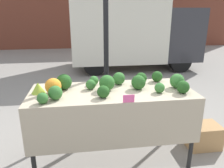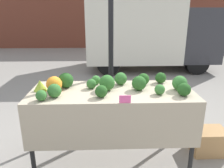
{
  "view_description": "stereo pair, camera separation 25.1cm",
  "coord_description": "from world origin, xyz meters",
  "views": [
    {
      "loc": [
        -0.33,
        -2.37,
        1.78
      ],
      "look_at": [
        0.0,
        0.0,
        1.0
      ],
      "focal_mm": 35.0,
      "sensor_mm": 36.0,
      "label": 1
    },
    {
      "loc": [
        -0.08,
        -2.39,
        1.78
      ],
      "look_at": [
        0.0,
        0.0,
        1.0
      ],
      "focal_mm": 35.0,
      "sensor_mm": 36.0,
      "label": 2
    }
  ],
  "objects": [
    {
      "name": "parked_truck",
      "position": [
        1.25,
        4.76,
        1.33
      ],
      "size": [
        4.02,
        2.01,
        2.55
      ],
      "color": "silver",
      "rests_on": "ground_plane"
    },
    {
      "name": "produce_crate",
      "position": [
        1.28,
        0.08,
        0.16
      ],
      "size": [
        0.44,
        0.33,
        0.33
      ],
      "color": "tan",
      "rests_on": "ground_plane"
    },
    {
      "name": "broccoli_head_1",
      "position": [
        -0.74,
        -0.28,
        0.98
      ],
      "size": [
        0.11,
        0.11,
        0.11
      ],
      "color": "#336B2D",
      "rests_on": "market_table"
    },
    {
      "name": "broccoli_head_5",
      "position": [
        0.78,
        -0.2,
        0.99
      ],
      "size": [
        0.14,
        0.14,
        0.14
      ],
      "color": "#23511E",
      "rests_on": "market_table"
    },
    {
      "name": "broccoli_head_4",
      "position": [
        0.63,
        0.26,
        0.99
      ],
      "size": [
        0.14,
        0.14,
        0.14
      ],
      "color": "#23511E",
      "rests_on": "market_table"
    },
    {
      "name": "broccoli_head_12",
      "position": [
        -0.06,
        0.02,
        1.01
      ],
      "size": [
        0.18,
        0.18,
        0.18
      ],
      "color": "#2D6628",
      "rests_on": "market_table"
    },
    {
      "name": "broccoli_head_6",
      "position": [
        -0.62,
        -0.19,
        0.99
      ],
      "size": [
        0.15,
        0.15,
        0.15
      ],
      "color": "#336B2D",
      "rests_on": "market_table"
    },
    {
      "name": "romanesco_head",
      "position": [
        -0.83,
        0.03,
        0.98
      ],
      "size": [
        0.15,
        0.15,
        0.12
      ],
      "color": "#93B238",
      "rests_on": "market_table"
    },
    {
      "name": "building_facade",
      "position": [
        0.0,
        9.58,
        2.31
      ],
      "size": [
        16.0,
        0.6,
        4.62
      ],
      "color": "brown",
      "rests_on": "ground_plane"
    },
    {
      "name": "broccoli_head_0",
      "position": [
        0.52,
        -0.15,
        0.98
      ],
      "size": [
        0.12,
        0.12,
        0.12
      ],
      "color": "#387533",
      "rests_on": "market_table"
    },
    {
      "name": "broccoli_head_10",
      "position": [
        0.79,
        -0.01,
        1.01
      ],
      "size": [
        0.17,
        0.17,
        0.17
      ],
      "color": "#387533",
      "rests_on": "market_table"
    },
    {
      "name": "broccoli_head_2",
      "position": [
        -0.12,
        -0.21,
        0.99
      ],
      "size": [
        0.13,
        0.13,
        0.13
      ],
      "color": "#23511E",
      "rests_on": "market_table"
    },
    {
      "name": "broccoli_head_11",
      "position": [
        -0.24,
        0.08,
        0.98
      ],
      "size": [
        0.12,
        0.12,
        0.12
      ],
      "color": "#336B2D",
      "rests_on": "market_table"
    },
    {
      "name": "market_table",
      "position": [
        0.0,
        -0.07,
        0.79
      ],
      "size": [
        1.9,
        0.77,
        0.92
      ],
      "color": "tan",
      "rests_on": "ground_plane"
    },
    {
      "name": "orange_cauliflower",
      "position": [
        -0.66,
        -0.01,
        1.01
      ],
      "size": [
        0.18,
        0.18,
        0.18
      ],
      "color": "orange",
      "rests_on": "market_table"
    },
    {
      "name": "price_sign",
      "position": [
        0.12,
        -0.37,
        0.96
      ],
      "size": [
        0.12,
        0.01,
        0.08
      ],
      "color": "#F45B9E",
      "rests_on": "market_table"
    },
    {
      "name": "broccoli_head_13",
      "position": [
        0.31,
        0.01,
        1.0
      ],
      "size": [
        0.17,
        0.17,
        0.17
      ],
      "color": "#285B23",
      "rests_on": "market_table"
    },
    {
      "name": "broccoli_head_7",
      "position": [
        0.12,
        0.22,
        1.0
      ],
      "size": [
        0.16,
        0.16,
        0.16
      ],
      "color": "#336B2D",
      "rests_on": "market_table"
    },
    {
      "name": "broccoli_head_8",
      "position": [
        -0.55,
        0.13,
        1.01
      ],
      "size": [
        0.18,
        0.18,
        0.18
      ],
      "color": "#23511E",
      "rests_on": "market_table"
    },
    {
      "name": "broccoli_head_9",
      "position": [
        0.4,
        0.2,
        0.99
      ],
      "size": [
        0.15,
        0.15,
        0.15
      ],
      "color": "#23511E",
      "rests_on": "market_table"
    },
    {
      "name": "broccoli_head_3",
      "position": [
        -0.19,
        0.24,
        0.98
      ],
      "size": [
        0.11,
        0.11,
        0.11
      ],
      "color": "#387533",
      "rests_on": "market_table"
    },
    {
      "name": "ground_plane",
      "position": [
        0.0,
        0.0,
        0.0
      ],
      "size": [
        40.0,
        40.0,
        0.0
      ],
      "primitive_type": "plane",
      "color": "gray"
    },
    {
      "name": "tent_pole",
      "position": [
        0.01,
        0.63,
        1.28
      ],
      "size": [
        0.07,
        0.07,
        2.56
      ],
      "color": "black",
      "rests_on": "ground_plane"
    }
  ]
}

